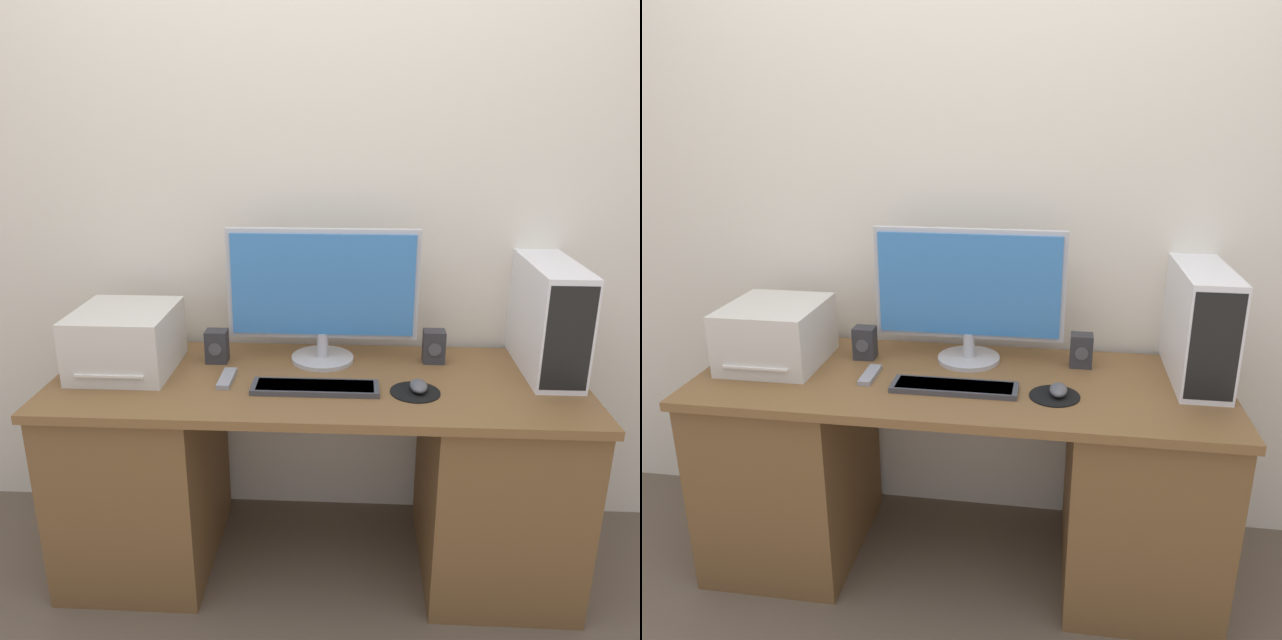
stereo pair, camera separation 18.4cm
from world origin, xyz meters
TOP-DOWN VIEW (x-y plane):
  - ground_plane at (0.00, 0.00)m, footprint 12.00×12.00m
  - wall_back at (0.00, 0.70)m, footprint 6.40×0.05m
  - desk at (0.00, 0.32)m, footprint 1.77×0.64m
  - monitor at (0.01, 0.49)m, footprint 0.67×0.22m
  - keyboard at (-0.00, 0.23)m, footprint 0.41×0.11m
  - mousepad at (0.32, 0.23)m, footprint 0.16×0.16m
  - mouse at (0.33, 0.24)m, footprint 0.06×0.09m
  - computer_tower at (0.78, 0.45)m, footprint 0.16×0.45m
  - printer at (-0.66, 0.37)m, footprint 0.32×0.36m
  - speaker_left at (-0.36, 0.45)m, footprint 0.08×0.07m
  - speaker_right at (0.41, 0.49)m, footprint 0.08×0.07m
  - remote_control at (-0.30, 0.29)m, footprint 0.04×0.15m

SIDE VIEW (x-z plane):
  - ground_plane at x=0.00m, z-range 0.00..0.00m
  - desk at x=0.00m, z-range 0.01..0.74m
  - mousepad at x=0.32m, z-range 0.73..0.73m
  - remote_control at x=-0.30m, z-range 0.73..0.75m
  - keyboard at x=0.00m, z-range 0.73..0.75m
  - mouse at x=0.33m, z-range 0.73..0.77m
  - speaker_left at x=-0.36m, z-range 0.73..0.85m
  - speaker_right at x=0.41m, z-range 0.73..0.85m
  - printer at x=-0.66m, z-range 0.73..0.95m
  - computer_tower at x=0.78m, z-range 0.73..1.11m
  - monitor at x=0.01m, z-range 0.75..1.23m
  - wall_back at x=0.00m, z-range 0.00..2.70m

